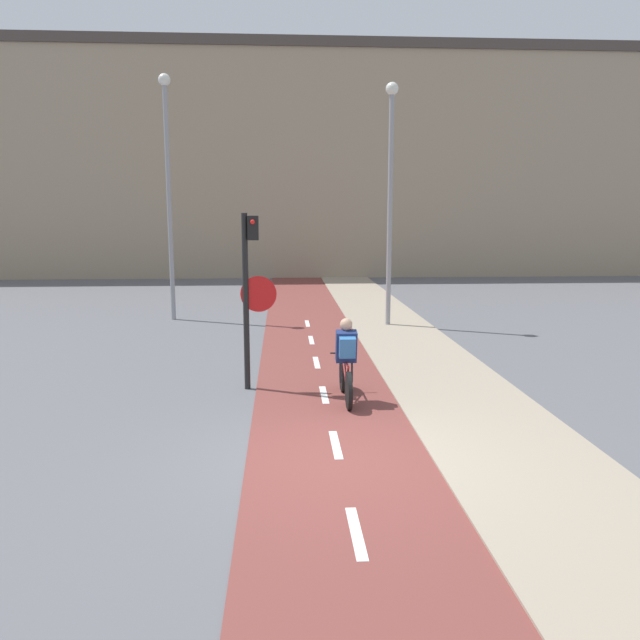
{
  "coord_description": "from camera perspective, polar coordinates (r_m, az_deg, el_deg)",
  "views": [
    {
      "loc": [
        -0.74,
        -7.96,
        3.28
      ],
      "look_at": [
        0.0,
        4.21,
        1.2
      ],
      "focal_mm": 35.0,
      "sensor_mm": 36.0,
      "label": 1
    }
  ],
  "objects": [
    {
      "name": "sidewalk_strip",
      "position": [
        9.18,
        17.49,
        -11.58
      ],
      "size": [
        2.4,
        60.0,
        0.05
      ],
      "color": "gray",
      "rests_on": "ground_plane"
    },
    {
      "name": "traffic_light_pole",
      "position": [
        11.6,
        -6.42,
        3.46
      ],
      "size": [
        0.67,
        0.25,
        3.3
      ],
      "color": "black",
      "rests_on": "ground_plane"
    },
    {
      "name": "building_row_background",
      "position": [
        34.69,
        -2.31,
        14.05
      ],
      "size": [
        60.0,
        5.2,
        11.82
      ],
      "color": "gray",
      "rests_on": "ground_plane"
    },
    {
      "name": "ground_plane",
      "position": [
        8.65,
        1.73,
        -12.63
      ],
      "size": [
        120.0,
        120.0,
        0.0
      ],
      "primitive_type": "plane",
      "color": "#5B5B60"
    },
    {
      "name": "cyclist_near",
      "position": [
        10.98,
        2.39,
        -3.87
      ],
      "size": [
        0.46,
        1.75,
        1.49
      ],
      "color": "black",
      "rests_on": "ground_plane"
    },
    {
      "name": "bike_lane",
      "position": [
        8.65,
        1.73,
        -12.56
      ],
      "size": [
        2.5,
        60.0,
        0.02
      ],
      "color": "brown",
      "rests_on": "ground_plane"
    },
    {
      "name": "street_lamp_sidewalk",
      "position": [
        18.32,
        6.45,
        12.53
      ],
      "size": [
        0.36,
        0.36,
        6.9
      ],
      "color": "gray",
      "rests_on": "ground_plane"
    },
    {
      "name": "street_lamp_far",
      "position": [
        19.92,
        -13.72,
        12.81
      ],
      "size": [
        0.36,
        0.36,
        7.37
      ],
      "color": "gray",
      "rests_on": "ground_plane"
    }
  ]
}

